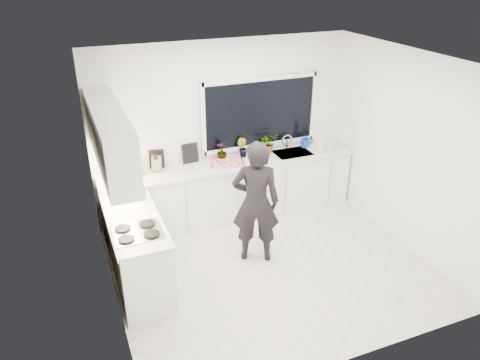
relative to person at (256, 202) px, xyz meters
name	(u,v)px	position (x,y,z in m)	size (l,w,h in m)	color
floor	(270,267)	(0.11, -0.27, -0.86)	(4.00, 3.50, 0.02)	beige
wall_back	(223,129)	(0.11, 1.49, 0.50)	(4.00, 0.02, 2.70)	white
wall_left	(103,205)	(-1.90, -0.27, 0.50)	(0.02, 3.50, 2.70)	white
wall_right	(407,151)	(2.12, -0.27, 0.50)	(0.02, 3.50, 2.70)	white
ceiling	(277,62)	(0.11, -0.27, 1.86)	(4.00, 3.50, 0.02)	white
window	(260,113)	(0.71, 1.46, 0.70)	(1.80, 0.02, 1.00)	black
base_cabinets_back	(231,191)	(0.11, 1.18, -0.41)	(3.92, 0.58, 0.88)	white
base_cabinets_left	(137,252)	(-1.56, 0.08, -0.41)	(0.58, 1.60, 0.88)	white
countertop_back	(231,164)	(0.11, 1.17, 0.05)	(3.94, 0.62, 0.04)	silver
countertop_left	(134,220)	(-1.56, 0.08, 0.05)	(0.62, 1.60, 0.04)	silver
upper_cabinets	(109,137)	(-1.68, 0.43, 1.00)	(0.34, 2.10, 0.70)	white
sink	(292,156)	(1.16, 1.18, 0.02)	(0.58, 0.42, 0.14)	silver
faucet	(287,142)	(1.16, 1.38, 0.18)	(0.03, 0.03, 0.22)	silver
stovetop	(137,232)	(-1.58, -0.27, 0.08)	(0.56, 0.48, 0.03)	black
person	(256,202)	(0.00, 0.00, 0.00)	(0.62, 0.41, 1.71)	black
pizza_tray	(227,163)	(0.04, 1.15, 0.08)	(0.49, 0.37, 0.03)	silver
pizza	(227,162)	(0.04, 1.15, 0.10)	(0.45, 0.32, 0.01)	#B0171F
watering_can	(305,143)	(1.47, 1.34, 0.13)	(0.14, 0.14, 0.13)	#123CAB
paper_towel_roll	(139,166)	(-1.25, 1.28, 0.20)	(0.11, 0.11, 0.26)	silver
knife_block	(157,164)	(-0.99, 1.32, 0.18)	(0.13, 0.10, 0.22)	olive
utensil_crock	(141,193)	(-1.37, 0.53, 0.15)	(0.13, 0.13, 0.16)	silver
picture_frame_large	(157,159)	(-0.96, 1.42, 0.21)	(0.22, 0.02, 0.28)	black
picture_frame_small	(190,153)	(-0.45, 1.42, 0.22)	(0.25, 0.02, 0.30)	black
herb_plants	(255,145)	(0.58, 1.34, 0.22)	(1.03, 0.25, 0.31)	#26662D
soap_bottles	(323,144)	(1.62, 1.03, 0.20)	(0.30, 0.11, 0.29)	#D8BF66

